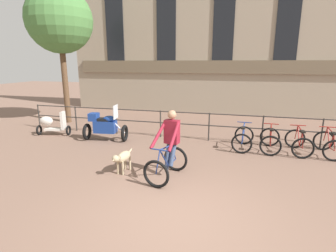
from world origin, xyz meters
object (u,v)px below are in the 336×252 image
object	(u,v)px
parked_motorcycle	(105,126)
cyclist_with_bike	(169,148)
parked_bicycle_mid_left	(270,140)
parked_bicycle_mid_right	(299,142)
parked_scooter	(52,124)
dog	(123,158)
parked_bicycle_far_end	(329,145)
parked_bicycle_near_lamp	(243,138)

from	to	relation	value
parked_motorcycle	cyclist_with_bike	bearing A→B (deg)	-135.29
parked_bicycle_mid_left	parked_bicycle_mid_right	bearing A→B (deg)	-175.52
parked_bicycle_mid_left	parked_scooter	bearing A→B (deg)	5.95
dog	parked_bicycle_mid_left	xyz separation A→B (m)	(3.93, 2.89, -0.06)
cyclist_with_bike	parked_bicycle_far_end	distance (m)	5.25
parked_bicycle_mid_right	cyclist_with_bike	bearing A→B (deg)	36.50
cyclist_with_bike	dog	bearing A→B (deg)	-165.24
parked_bicycle_mid_left	parked_bicycle_far_end	world-z (taller)	same
cyclist_with_bike	parked_scooter	xyz separation A→B (m)	(-5.52, 2.59, -0.30)
parked_bicycle_mid_left	parked_scooter	distance (m)	8.22
cyclist_with_bike	parked_bicycle_mid_left	size ratio (longest dim) A/B	1.47
parked_bicycle_mid_left	parked_bicycle_mid_right	size ratio (longest dim) A/B	1.03
parked_bicycle_mid_left	parked_bicycle_far_end	distance (m)	1.72
cyclist_with_bike	parked_bicycle_mid_left	xyz separation A→B (m)	(2.70, 2.80, -0.41)
dog	parked_scooter	world-z (taller)	parked_scooter
parked_scooter	dog	bearing A→B (deg)	-134.76
dog	parked_motorcycle	xyz separation A→B (m)	(-1.87, 2.55, 0.14)
parked_bicycle_near_lamp	dog	bearing A→B (deg)	48.00
cyclist_with_bike	parked_bicycle_mid_right	distance (m)	4.55
parked_bicycle_near_lamp	parked_bicycle_mid_left	size ratio (longest dim) A/B	1.00
parked_motorcycle	parked_bicycle_near_lamp	world-z (taller)	parked_motorcycle
parked_bicycle_near_lamp	parked_bicycle_mid_left	distance (m)	0.86
parked_bicycle_mid_left	parked_bicycle_mid_right	world-z (taller)	same
parked_bicycle_near_lamp	parked_bicycle_far_end	xyz separation A→B (m)	(2.58, -0.00, 0.00)
parked_bicycle_mid_right	parked_bicycle_far_end	xyz separation A→B (m)	(0.86, -0.00, -0.00)
parked_bicycle_near_lamp	parked_bicycle_far_end	distance (m)	2.58
parked_motorcycle	parked_bicycle_mid_left	distance (m)	5.82
dog	parked_scooter	distance (m)	5.05
parked_bicycle_near_lamp	cyclist_with_bike	bearing A→B (deg)	61.56
parked_bicycle_near_lamp	parked_bicycle_far_end	size ratio (longest dim) A/B	1.04
parked_bicycle_mid_left	parked_bicycle_mid_right	distance (m)	0.86
dog	parked_bicycle_mid_left	distance (m)	4.88
parked_motorcycle	parked_bicycle_mid_left	world-z (taller)	parked_motorcycle
dog	parked_bicycle_mid_right	world-z (taller)	parked_bicycle_mid_right
parked_scooter	parked_bicycle_mid_right	bearing A→B (deg)	-101.42
parked_bicycle_near_lamp	parked_bicycle_mid_left	bearing A→B (deg)	-175.24
parked_bicycle_near_lamp	parked_bicycle_far_end	bearing A→B (deg)	-175.24
cyclist_with_bike	parked_bicycle_mid_right	bearing A→B (deg)	49.10
dog	parked_bicycle_far_end	xyz separation A→B (m)	(5.65, 2.89, -0.06)
parked_motorcycle	parked_bicycle_far_end	world-z (taller)	parked_motorcycle
parked_bicycle_mid_right	parked_scooter	world-z (taller)	parked_scooter
dog	parked_bicycle_far_end	size ratio (longest dim) A/B	0.84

